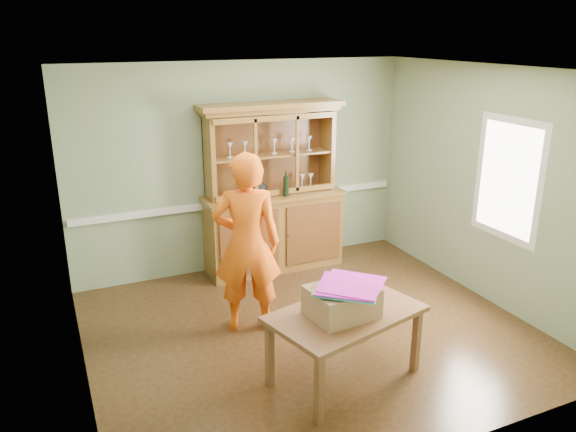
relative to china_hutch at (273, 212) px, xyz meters
name	(u,v)px	position (x,y,z in m)	size (l,w,h in m)	color
floor	(310,331)	(-0.31, -1.75, -0.77)	(4.50, 4.50, 0.00)	#4B3118
ceiling	(314,70)	(-0.31, -1.75, 1.93)	(4.50, 4.50, 0.00)	white
wall_back	(243,168)	(-0.31, 0.25, 0.58)	(4.50, 4.50, 0.00)	gray
wall_left	(71,244)	(-2.56, -1.75, 0.58)	(4.00, 4.00, 0.00)	gray
wall_right	(488,186)	(1.94, -1.75, 0.58)	(4.00, 4.00, 0.00)	gray
wall_front	(443,292)	(-0.31, -3.75, 0.58)	(4.50, 4.50, 0.00)	gray
chair_rail	(245,201)	(-0.31, 0.22, 0.13)	(4.41, 0.05, 0.08)	silver
framed_map	(68,211)	(-2.54, -1.45, 0.78)	(0.03, 0.60, 0.46)	#322214
window_panel	(508,179)	(1.92, -2.05, 0.73)	(0.03, 0.96, 1.36)	silver
china_hutch	(273,212)	(0.00, 0.00, 0.00)	(1.87, 0.62, 2.19)	brown
dining_table	(345,319)	(-0.40, -2.62, -0.18)	(1.50, 1.11, 0.67)	brown
cardboard_box	(342,302)	(-0.46, -2.66, 0.03)	(0.56, 0.45, 0.26)	#9B6E50
kite_stack	(350,286)	(-0.42, -2.71, 0.19)	(0.70, 0.70, 0.05)	yellow
person	(247,243)	(-0.87, -1.39, 0.19)	(0.70, 0.46, 1.92)	#F95F0F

